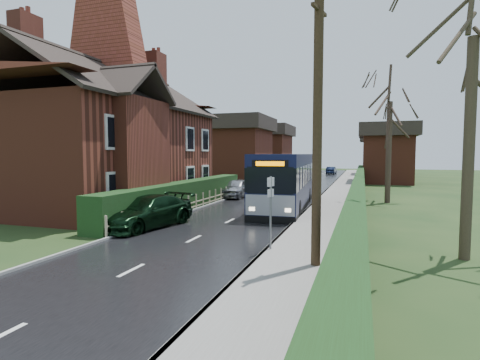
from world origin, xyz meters
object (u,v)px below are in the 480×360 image
(brick_house, at_px, (111,135))
(bus, at_px, (285,181))
(car_silver, at_px, (237,188))
(bus_stop_sign, at_px, (271,203))
(car_green, at_px, (147,212))
(telegraph_pole, at_px, (317,131))

(brick_house, distance_m, bus, 11.02)
(car_silver, bearing_deg, bus_stop_sign, -63.31)
(car_silver, bearing_deg, bus, -39.58)
(bus, xyz_separation_m, car_green, (-4.56, -7.69, -0.89))
(bus, height_order, bus_stop_sign, bus)
(car_green, bearing_deg, telegraph_pole, -14.94)
(car_silver, bearing_deg, brick_house, -127.87)
(brick_house, bearing_deg, bus_stop_sign, -33.09)
(brick_house, height_order, bus, brick_house)
(car_silver, height_order, bus_stop_sign, bus_stop_sign)
(brick_house, bearing_deg, car_silver, 48.08)
(bus, distance_m, car_green, 8.98)
(bus_stop_sign, bearing_deg, car_silver, 127.80)
(bus, relative_size, bus_stop_sign, 4.27)
(car_green, distance_m, bus_stop_sign, 6.64)
(brick_house, distance_m, telegraph_pole, 16.30)
(car_green, relative_size, bus_stop_sign, 1.92)
(car_silver, distance_m, telegraph_pole, 17.71)
(bus_stop_sign, bearing_deg, brick_house, 162.08)
(bus_stop_sign, bearing_deg, bus, 113.81)
(brick_house, relative_size, telegraph_pole, 1.93)
(telegraph_pole, bearing_deg, bus, 119.48)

